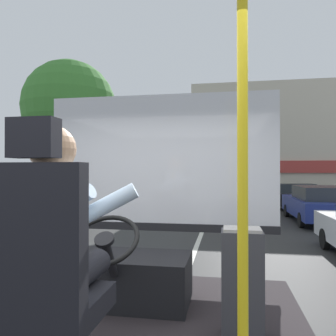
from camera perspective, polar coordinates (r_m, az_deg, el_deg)
name	(u,v)px	position (r m, az deg, el deg)	size (l,w,h in m)	color
ground	(204,229)	(10.88, 6.17, -10.39)	(18.00, 44.00, 0.06)	#2D2D2D
driver_seat	(46,282)	(1.77, -20.36, -17.93)	(0.48, 0.48, 1.36)	black
bus_driver	(57,229)	(1.80, -18.67, -10.02)	(0.75, 0.56, 0.85)	black
steering_console	(124,277)	(2.96, -7.61, -18.17)	(1.10, 0.99, 0.78)	black
handrail_pole	(243,165)	(1.37, 12.78, 0.50)	(0.04, 0.04, 2.28)	yellow
fare_box	(242,283)	(2.39, 12.71, -18.80)	(0.27, 0.22, 0.73)	#333338
windshield_panel	(160,177)	(3.58, -1.36, -1.63)	(2.50, 0.08, 1.48)	silver
street_tree	(69,108)	(10.92, -16.69, 9.95)	(2.88, 2.88, 5.29)	#4C3828
shop_building	(299,147)	(19.74, 21.73, 3.46)	(11.59, 4.42, 6.39)	#BCB29E
parked_car_blue	(320,204)	(13.01, 24.78, -5.63)	(1.94, 4.15, 1.30)	navy
parked_car_black	(293,195)	(17.84, 20.82, -4.36)	(2.01, 4.10, 1.22)	black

